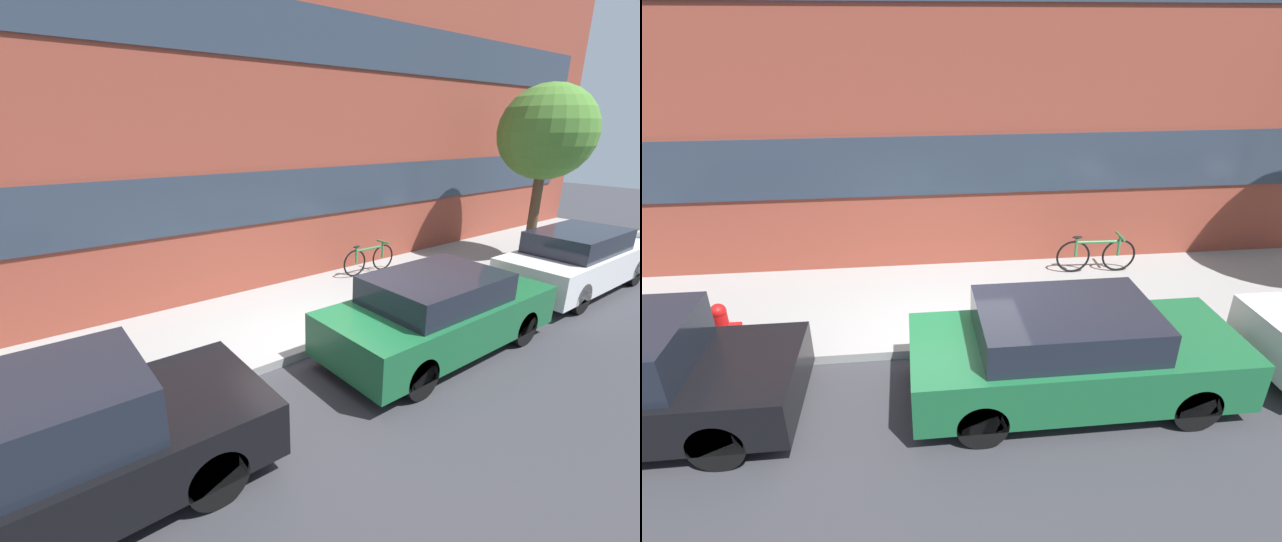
# 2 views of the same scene
# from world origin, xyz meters

# --- Properties ---
(ground_plane) EXTENTS (56.00, 56.00, 0.00)m
(ground_plane) POSITION_xyz_m (0.00, 0.00, 0.00)
(ground_plane) COLOR #333338
(sidewalk_strip) EXTENTS (28.00, 3.00, 0.14)m
(sidewalk_strip) POSITION_xyz_m (0.00, 1.50, 0.07)
(sidewalk_strip) COLOR gray
(sidewalk_strip) RESTS_ON ground_plane
(parked_car_green) EXTENTS (4.24, 1.68, 1.36)m
(parked_car_green) POSITION_xyz_m (1.54, -1.05, 0.69)
(parked_car_green) COLOR #195B33
(parked_car_green) RESTS_ON ground_plane
(fire_hydrant) EXTENTS (0.57, 0.32, 0.70)m
(fire_hydrant) POSITION_xyz_m (-3.33, 0.46, 0.49)
(fire_hydrant) COLOR red
(fire_hydrant) RESTS_ON sidewalk_strip
(bicycle) EXTENTS (1.57, 0.44, 0.76)m
(bicycle) POSITION_xyz_m (3.10, 2.32, 0.52)
(bicycle) COLOR black
(bicycle) RESTS_ON sidewalk_strip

